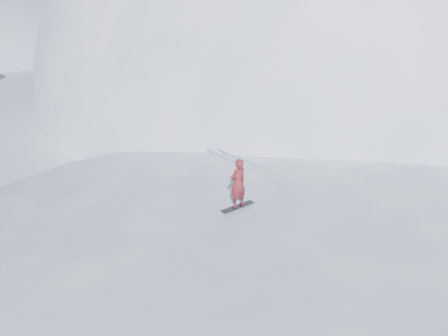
% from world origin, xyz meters
% --- Properties ---
extents(ground, '(400.00, 400.00, 0.00)m').
position_xyz_m(ground, '(0.00, 0.00, 0.00)').
color(ground, white).
rests_on(ground, ground).
extents(near_ridge, '(36.00, 28.00, 4.80)m').
position_xyz_m(near_ridge, '(1.00, 3.00, 0.00)').
color(near_ridge, white).
rests_on(near_ridge, ground).
extents(summit_peak, '(60.00, 56.00, 56.00)m').
position_xyz_m(summit_peak, '(22.00, 26.00, 0.00)').
color(summit_peak, white).
rests_on(summit_peak, ground).
extents(peak_shoulder, '(28.00, 24.00, 18.00)m').
position_xyz_m(peak_shoulder, '(10.00, 20.00, 0.00)').
color(peak_shoulder, white).
rests_on(peak_shoulder, ground).
extents(wind_bumps, '(16.00, 14.40, 1.00)m').
position_xyz_m(wind_bumps, '(-0.56, 2.12, 0.00)').
color(wind_bumps, white).
rests_on(wind_bumps, ground).
extents(snowboard, '(1.36, 0.49, 0.02)m').
position_xyz_m(snowboard, '(-3.17, 2.41, 2.41)').
color(snowboard, black).
rests_on(snowboard, near_ridge).
extents(snowboarder, '(0.69, 0.52, 1.72)m').
position_xyz_m(snowboarder, '(-3.17, 2.41, 3.28)').
color(snowboarder, maroon).
rests_on(snowboarder, snowboard).
extents(board_tracks, '(1.32, 5.97, 0.04)m').
position_xyz_m(board_tracks, '(-0.63, 5.88, 2.42)').
color(board_tracks, silver).
rests_on(board_tracks, ground).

